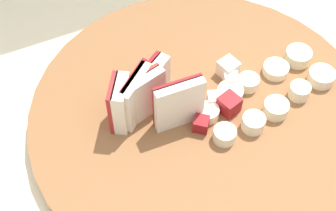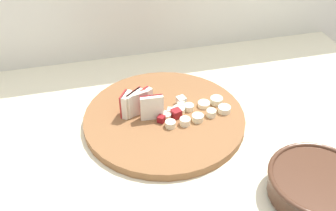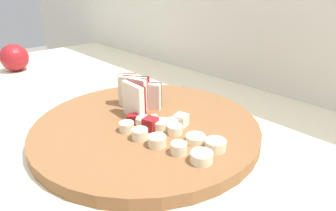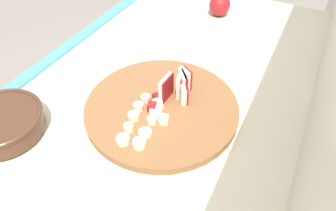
{
  "view_description": "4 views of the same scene",
  "coord_description": "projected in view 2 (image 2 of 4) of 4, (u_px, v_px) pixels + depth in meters",
  "views": [
    {
      "loc": [
        -0.1,
        -0.22,
        1.32
      ],
      "look_at": [
        0.03,
        0.05,
        0.92
      ],
      "focal_mm": 52.09,
      "sensor_mm": 36.0,
      "label": 1
    },
    {
      "loc": [
        -0.1,
        -0.65,
        1.47
      ],
      "look_at": [
        0.07,
        0.05,
        0.92
      ],
      "focal_mm": 42.74,
      "sensor_mm": 36.0,
      "label": 2
    },
    {
      "loc": [
        0.4,
        -0.22,
        1.12
      ],
      "look_at": [
        0.11,
        0.05,
        0.94
      ],
      "focal_mm": 30.93,
      "sensor_mm": 36.0,
      "label": 3
    },
    {
      "loc": [
        0.52,
        0.29,
        1.4
      ],
      "look_at": [
        0.07,
        0.06,
        0.91
      ],
      "focal_mm": 32.28,
      "sensor_mm": 36.0,
      "label": 4
    }
  ],
  "objects": [
    {
      "name": "apple_wedge_fan",
      "position": [
        139.0,
        104.0,
        0.9
      ],
      "size": [
        0.1,
        0.07,
        0.06
      ],
      "color": "maroon",
      "rests_on": "cutting_board"
    },
    {
      "name": "banana_slice_rows",
      "position": [
        197.0,
        112.0,
        0.91
      ],
      "size": [
        0.16,
        0.09,
        0.02
      ],
      "color": "beige",
      "rests_on": "cutting_board"
    },
    {
      "name": "apple_dice_pile",
      "position": [
        176.0,
        109.0,
        0.91
      ],
      "size": [
        0.08,
        0.07,
        0.02
      ],
      "color": "maroon",
      "rests_on": "cutting_board"
    },
    {
      "name": "ceramic_bowl",
      "position": [
        317.0,
        185.0,
        0.73
      ],
      "size": [
        0.18,
        0.18,
        0.06
      ],
      "color": "#4C2D1E",
      "rests_on": "tiled_countertop"
    },
    {
      "name": "tile_backsplash",
      "position": [
        120.0,
        100.0,
        1.27
      ],
      "size": [
        2.4,
        0.04,
        1.43
      ],
      "primitive_type": "cube",
      "color": "silver",
      "rests_on": "ground"
    },
    {
      "name": "cutting_board",
      "position": [
        164.0,
        119.0,
        0.92
      ],
      "size": [
        0.37,
        0.37,
        0.02
      ],
      "primitive_type": "cylinder",
      "color": "brown",
      "rests_on": "tiled_countertop"
    }
  ]
}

